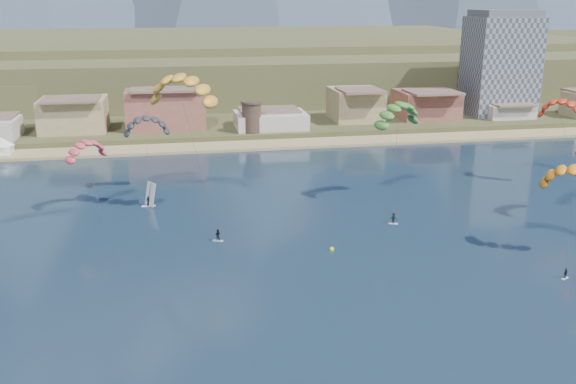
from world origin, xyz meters
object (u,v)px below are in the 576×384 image
Objects in this scene: apartment_tower at (500,64)px; kitesurfer_green at (398,111)px; windsurfer at (149,199)px; kitesurfer_yellow at (182,85)px; kitesurfer_orange at (574,174)px; watchtower at (252,117)px; buoy at (332,249)px.

apartment_tower is 95.01m from kitesurfer_green.
kitesurfer_green is 4.73× the size of windsurfer.
kitesurfer_yellow is (-99.35, -73.53, 5.37)m from apartment_tower.
kitesurfer_orange is 3.55× the size of windsurfer.
watchtower is 64.81m from kitesurfer_yellow.
apartment_tower is 1.48× the size of kitesurfer_green.
windsurfer is at bearing -147.26° from apartment_tower.
watchtower is at bearing -170.07° from apartment_tower.
buoy is at bearing 167.67° from kitesurfer_orange.
apartment_tower is 82.02m from watchtower.
kitesurfer_orange is at bearing -28.81° from windsurfer.
kitesurfer_yellow reaches higher than kitesurfer_green.
watchtower reaches higher than buoy.
kitesurfer_yellow is at bearing 179.96° from kitesurfer_green.
windsurfer is 6.04× the size of buoy.
windsurfer is at bearing -115.87° from watchtower.
kitesurfer_green is (19.86, -59.55, 11.07)m from watchtower.
watchtower is at bearing 112.39° from kitesurfer_orange.
kitesurfer_orange is 21.44× the size of buoy.
apartment_tower is at bearing 9.93° from watchtower.
kitesurfer_green is at bearing 50.88° from buoy.
apartment_tower is 127.52m from windsurfer.
kitesurfer_yellow is at bearing -36.15° from windsurfer.
kitesurfer_yellow is 64.22m from kitesurfer_orange.
watchtower is 96.53m from kitesurfer_orange.
watchtower is 1.87× the size of windsurfer.
kitesurfer_yellow is (-19.35, -59.53, 16.82)m from watchtower.
buoy is (-34.67, 7.58, -12.51)m from kitesurfer_orange.
watchtower reaches higher than windsurfer.
apartment_tower is at bearing 50.73° from kitesurfer_green.
kitesurfer_yellow is at bearing 134.21° from buoy.
watchtower is 0.40× the size of kitesurfer_green.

